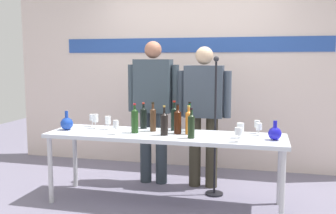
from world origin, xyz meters
The scene contains 25 objects.
ground_plane centered at (0.00, 0.00, 0.00)m, with size 10.00×10.00×0.00m, color slate.
back_wall centered at (0.00, 1.53, 1.50)m, with size 5.29×0.11×3.00m.
display_table centered at (0.00, 0.00, 0.69)m, with size 2.47×0.64×0.75m.
decanter_blue_left centered at (-1.10, -0.04, 0.82)m, with size 0.14×0.14×0.21m.
decanter_blue_right centered at (1.10, -0.04, 0.82)m, with size 0.13×0.13×0.19m.
presenter_left centered at (-0.31, 0.65, 1.00)m, with size 0.64×0.22×1.73m.
presenter_right centered at (0.31, 0.65, 0.96)m, with size 0.64×0.22×1.67m.
wine_bottle_0 centered at (0.02, -0.07, 0.87)m, with size 0.07×0.07×0.31m.
wine_bottle_1 centered at (0.25, 0.04, 0.88)m, with size 0.07×0.07×0.30m.
wine_bottle_2 centered at (-0.30, 0.24, 0.88)m, with size 0.07×0.07×0.29m.
wine_bottle_3 centered at (-0.16, 0.11, 0.89)m, with size 0.07×0.07×0.31m.
wine_bottle_4 centered at (0.23, 0.20, 0.89)m, with size 0.07×0.07×0.32m.
wine_bottle_5 centered at (0.05, 0.21, 0.89)m, with size 0.07×0.07×0.32m.
wine_bottle_6 centered at (-0.32, -0.02, 0.89)m, with size 0.07×0.07×0.31m.
wine_bottle_7 centered at (0.13, 0.05, 0.89)m, with size 0.08×0.08×0.31m.
wine_bottle_8 centered at (0.31, -0.15, 0.88)m, with size 0.07×0.07×0.30m.
wine_glass_left_0 centered at (-0.48, -0.15, 0.85)m, with size 0.06×0.06×0.15m.
wine_glass_left_1 centered at (-0.67, 0.09, 0.85)m, with size 0.06×0.06×0.15m.
wine_glass_left_2 centered at (-0.82, 0.10, 0.87)m, with size 0.06×0.06×0.16m.
wine_glass_left_3 centered at (-0.92, 0.23, 0.85)m, with size 0.06×0.06×0.14m.
wine_glass_right_0 centered at (0.77, -0.21, 0.85)m, with size 0.07×0.07×0.14m.
wine_glass_right_1 centered at (0.93, 0.25, 0.85)m, with size 0.06×0.06×0.14m.
wine_glass_right_2 centered at (0.95, 0.13, 0.84)m, with size 0.06×0.06×0.13m.
wine_glass_right_3 centered at (0.78, -0.03, 0.86)m, with size 0.07×0.07×0.15m.
microphone_stand centered at (0.48, 0.40, 0.52)m, with size 0.20×0.20×1.55m.
Camera 1 is at (0.97, -3.76, 1.52)m, focal length 40.75 mm.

